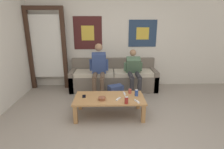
{
  "coord_description": "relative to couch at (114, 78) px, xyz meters",
  "views": [
    {
      "loc": [
        -0.3,
        -2.22,
        1.73
      ],
      "look_at": [
        -0.2,
        1.39,
        0.67
      ],
      "focal_mm": 28.0,
      "sensor_mm": 36.0,
      "label": 1
    }
  ],
  "objects": [
    {
      "name": "ground_plane",
      "position": [
        0.14,
        -2.3,
        -0.29
      ],
      "size": [
        18.0,
        18.0,
        0.0
      ],
      "primitive_type": "plane",
      "color": "gray"
    },
    {
      "name": "wall_back",
      "position": [
        0.14,
        0.36,
        0.99
      ],
      "size": [
        10.0,
        0.07,
        2.55
      ],
      "color": "silver",
      "rests_on": "ground_plane"
    },
    {
      "name": "door_frame",
      "position": [
        -1.75,
        0.14,
        0.91
      ],
      "size": [
        1.0,
        0.1,
        2.15
      ],
      "color": "#382319",
      "rests_on": "ground_plane"
    },
    {
      "name": "couch",
      "position": [
        0.0,
        0.0,
        0.0
      ],
      "size": [
        2.29,
        0.71,
        0.8
      ],
      "color": "#70665B",
      "rests_on": "ground_plane"
    },
    {
      "name": "coffee_table",
      "position": [
        -0.13,
        -1.45,
        0.03
      ],
      "size": [
        1.33,
        0.65,
        0.38
      ],
      "color": "#B27F4C",
      "rests_on": "ground_plane"
    },
    {
      "name": "person_seated_adult",
      "position": [
        -0.38,
        -0.39,
        0.39
      ],
      "size": [
        0.47,
        0.84,
        1.26
      ],
      "color": "brown",
      "rests_on": "ground_plane"
    },
    {
      "name": "person_seated_teen",
      "position": [
        0.49,
        -0.39,
        0.31
      ],
      "size": [
        0.47,
        0.87,
        1.1
      ],
      "color": "#2D2D33",
      "rests_on": "ground_plane"
    },
    {
      "name": "backpack",
      "position": [
        0.03,
        -0.76,
        -0.12
      ],
      "size": [
        0.38,
        0.33,
        0.36
      ],
      "color": "navy",
      "rests_on": "ground_plane"
    },
    {
      "name": "ceramic_bowl",
      "position": [
        -0.27,
        -1.56,
        0.12
      ],
      "size": [
        0.14,
        0.14,
        0.06
      ],
      "color": "brown",
      "rests_on": "coffee_table"
    },
    {
      "name": "pillar_candle",
      "position": [
        0.29,
        -1.26,
        0.13
      ],
      "size": [
        0.06,
        0.06,
        0.1
      ],
      "color": "#B24C42",
      "rests_on": "coffee_table"
    },
    {
      "name": "drink_can_blue",
      "position": [
        0.4,
        -1.39,
        0.15
      ],
      "size": [
        0.07,
        0.07,
        0.12
      ],
      "color": "#28479E",
      "rests_on": "coffee_table"
    },
    {
      "name": "drink_can_red",
      "position": [
        0.17,
        -1.72,
        0.15
      ],
      "size": [
        0.07,
        0.07,
        0.12
      ],
      "color": "maroon",
      "rests_on": "coffee_table"
    },
    {
      "name": "game_controller_near_left",
      "position": [
        0.17,
        -1.3,
        0.1
      ],
      "size": [
        0.04,
        0.15,
        0.03
      ],
      "color": "white",
      "rests_on": "coffee_table"
    },
    {
      "name": "game_controller_near_right",
      "position": [
        0.03,
        -1.55,
        0.1
      ],
      "size": [
        0.1,
        0.14,
        0.03
      ],
      "color": "white",
      "rests_on": "coffee_table"
    },
    {
      "name": "game_controller_far_center",
      "position": [
        0.36,
        -1.66,
        0.1
      ],
      "size": [
        0.08,
        0.15,
        0.03
      ],
      "color": "white",
      "rests_on": "coffee_table"
    },
    {
      "name": "cell_phone",
      "position": [
        -0.62,
        -1.4,
        0.09
      ],
      "size": [
        0.08,
        0.14,
        0.01
      ],
      "color": "black",
      "rests_on": "coffee_table"
    }
  ]
}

